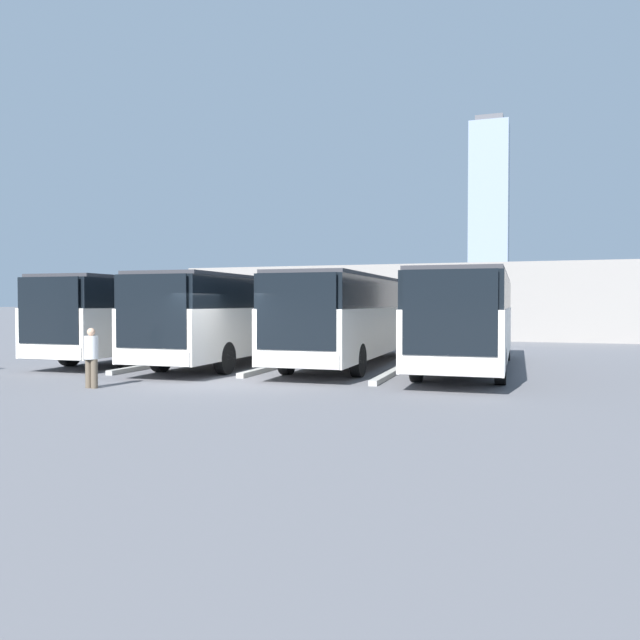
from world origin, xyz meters
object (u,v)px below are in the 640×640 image
at_px(bus_0, 468,317).
at_px(bus_2, 242,315).
at_px(bus_3, 156,314).
at_px(bus_1, 353,316).
at_px(pedestrian, 91,356).

relative_size(bus_0, bus_2, 1.00).
relative_size(bus_2, bus_3, 1.00).
distance_m(bus_1, pedestrian, 9.63).
relative_size(bus_1, bus_3, 1.00).
height_order(bus_1, bus_3, same).
bearing_deg(bus_0, bus_3, -3.06).
distance_m(bus_0, bus_1, 4.16).
relative_size(bus_0, bus_3, 1.00).
bearing_deg(bus_1, pedestrian, 59.14).
xyz_separation_m(bus_0, pedestrian, (8.89, 7.88, -0.93)).
bearing_deg(bus_2, pedestrian, 84.34).
distance_m(bus_0, bus_3, 12.43).
bearing_deg(bus_3, bus_2, 170.56).
bearing_deg(pedestrian, bus_2, 91.47).
relative_size(bus_0, bus_1, 1.00).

